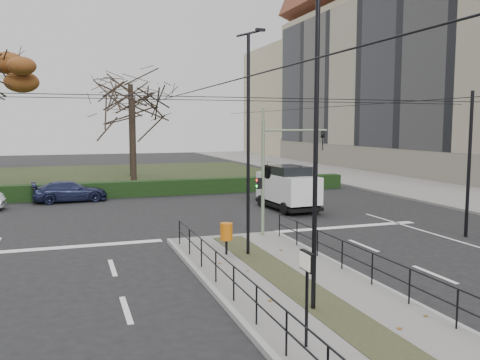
# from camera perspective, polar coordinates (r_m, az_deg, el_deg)

# --- Properties ---
(ground) EXTENTS (140.00, 140.00, 0.00)m
(ground) POSITION_cam_1_polar(r_m,az_deg,el_deg) (16.41, 3.34, -10.17)
(ground) COLOR black
(ground) RESTS_ON ground
(median_island) EXTENTS (4.40, 15.00, 0.14)m
(median_island) POSITION_cam_1_polar(r_m,az_deg,el_deg) (14.21, 7.24, -12.52)
(median_island) COLOR slate
(median_island) RESTS_ON ground
(sidewalk_east) EXTENTS (8.00, 90.00, 0.14)m
(sidewalk_east) POSITION_cam_1_polar(r_m,az_deg,el_deg) (43.96, 14.34, 0.05)
(sidewalk_east) COLOR slate
(sidewalk_east) RESTS_ON ground
(park) EXTENTS (38.00, 26.00, 0.10)m
(park) POSITION_cam_1_polar(r_m,az_deg,el_deg) (46.80, -18.76, 0.25)
(park) COLOR black
(park) RESTS_ON ground
(hedge) EXTENTS (38.00, 1.00, 1.00)m
(hedge) POSITION_cam_1_polar(r_m,az_deg,el_deg) (33.43, -18.73, -1.22)
(hedge) COLOR black
(hedge) RESTS_ON ground
(apartment_block) EXTENTS (13.09, 52.10, 21.64)m
(apartment_block) POSITION_cam_1_polar(r_m,az_deg,el_deg) (51.67, 22.94, 12.12)
(apartment_block) COLOR tan
(apartment_block) RESTS_ON ground
(median_railing) EXTENTS (4.14, 13.24, 0.92)m
(median_railing) POSITION_cam_1_polar(r_m,az_deg,el_deg) (13.86, 7.47, -9.09)
(median_railing) COLOR black
(median_railing) RESTS_ON median_island
(catenary) EXTENTS (20.00, 34.00, 6.00)m
(catenary) POSITION_cam_1_polar(r_m,az_deg,el_deg) (17.30, 1.39, 2.22)
(catenary) COLOR black
(catenary) RESTS_ON ground
(traffic_light) EXTENTS (3.14, 1.79, 4.62)m
(traffic_light) POSITION_cam_1_polar(r_m,az_deg,el_deg) (20.61, 3.29, 1.20)
(traffic_light) COLOR slate
(traffic_light) RESTS_ON median_island
(litter_bin) EXTENTS (0.43, 0.43, 1.10)m
(litter_bin) POSITION_cam_1_polar(r_m,az_deg,el_deg) (17.68, -1.54, -5.86)
(litter_bin) COLOR black
(litter_bin) RESTS_ON median_island
(info_panel) EXTENTS (0.11, 0.51, 1.97)m
(info_panel) POSITION_cam_1_polar(r_m,az_deg,el_deg) (10.39, 7.52, -10.24)
(info_panel) COLOR black
(info_panel) RESTS_ON median_island
(streetlamp_median_near) EXTENTS (0.65, 0.13, 7.82)m
(streetlamp_median_near) POSITION_cam_1_polar(r_m,az_deg,el_deg) (12.15, 8.57, 3.76)
(streetlamp_median_near) COLOR black
(streetlamp_median_near) RESTS_ON median_island
(streetlamp_median_far) EXTENTS (0.64, 0.13, 7.70)m
(streetlamp_median_far) POSITION_cam_1_polar(r_m,az_deg,el_deg) (17.30, 0.98, 4.32)
(streetlamp_median_far) COLOR black
(streetlamp_median_far) RESTS_ON median_island
(parked_car_third) EXTENTS (4.47, 2.12, 1.26)m
(parked_car_third) POSITION_cam_1_polar(r_m,az_deg,el_deg) (32.37, -18.54, -1.22)
(parked_car_third) COLOR #1C2142
(parked_car_third) RESTS_ON ground
(white_van) EXTENTS (2.25, 4.59, 2.41)m
(white_van) POSITION_cam_1_polar(r_m,az_deg,el_deg) (27.86, 5.38, -0.77)
(white_van) COLOR silver
(white_van) RESTS_ON ground
(bare_tree_center) EXTENTS (7.54, 7.54, 10.72)m
(bare_tree_center) POSITION_cam_1_polar(r_m,az_deg,el_deg) (45.98, -12.19, 9.74)
(bare_tree_center) COLOR black
(bare_tree_center) RESTS_ON park
(bare_tree_near) EXTENTS (6.13, 6.13, 8.63)m
(bare_tree_near) POSITION_cam_1_polar(r_m,az_deg,el_deg) (38.03, -12.02, 8.31)
(bare_tree_near) COLOR black
(bare_tree_near) RESTS_ON park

